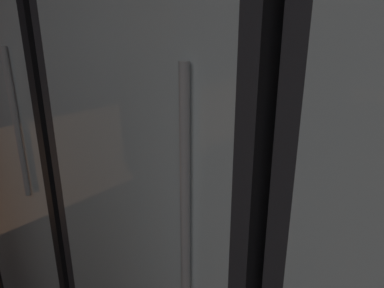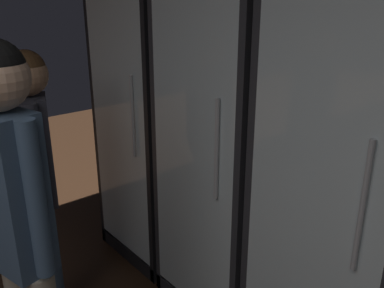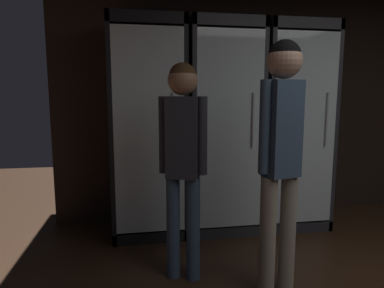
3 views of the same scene
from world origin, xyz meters
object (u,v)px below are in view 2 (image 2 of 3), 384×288
object	(u,v)px
cooler_far_left	(165,117)
cooler_left	(241,145)
shopper_near	(38,163)
shopper_far	(18,215)
cooler_center	(360,187)

from	to	relation	value
cooler_far_left	cooler_left	world-z (taller)	same
shopper_near	shopper_far	xyz separation A→B (m)	(0.60, -0.30, 0.06)
cooler_center	shopper_near	size ratio (longest dim) A/B	1.30
cooler_center	shopper_far	world-z (taller)	cooler_center
cooler_left	shopper_near	distance (m)	1.11
cooler_far_left	cooler_left	distance (m)	0.73
cooler_far_left	cooler_center	distance (m)	1.46
cooler_center	shopper_near	bearing A→B (deg)	-141.89
cooler_left	cooler_center	bearing A→B (deg)	-0.06
cooler_far_left	shopper_far	xyz separation A→B (m)	(0.81, -1.28, 0.05)
shopper_near	cooler_left	bearing A→B (deg)	62.11
cooler_center	shopper_near	distance (m)	1.59
cooler_far_left	cooler_center	world-z (taller)	same
cooler_left	cooler_center	xyz separation A→B (m)	(0.73, -0.00, 0.01)
cooler_center	shopper_near	world-z (taller)	cooler_center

